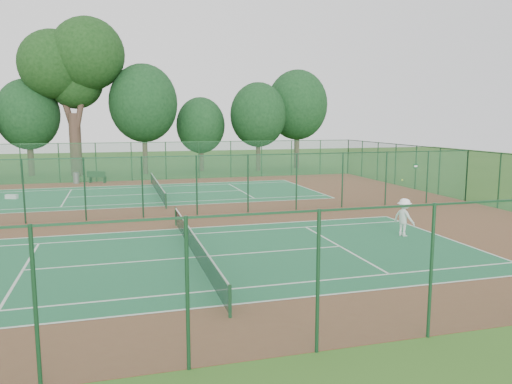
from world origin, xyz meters
TOP-DOWN VIEW (x-y plane):
  - ground at (0.00, 0.00)m, footprint 120.00×120.00m
  - red_pad at (0.00, 0.00)m, footprint 40.00×36.00m
  - court_near at (0.00, -9.00)m, footprint 23.77×10.97m
  - court_far at (0.00, 9.00)m, footprint 23.77×10.97m
  - fence_north at (0.00, 18.00)m, footprint 40.00×0.09m
  - fence_south at (0.00, -18.00)m, footprint 40.00×0.09m
  - fence_east at (20.00, 0.00)m, footprint 0.09×36.00m
  - fence_divider at (0.00, 0.00)m, footprint 40.00×0.09m
  - tennis_net_near at (0.00, -9.00)m, footprint 0.10×12.90m
  - tennis_net_far at (0.00, 9.00)m, footprint 0.10×12.90m
  - player_near at (10.17, -8.01)m, footprint 1.01×1.32m
  - trash_bin at (-6.29, 17.21)m, footprint 0.58×0.58m
  - bench at (-4.56, 17.15)m, footprint 1.72×1.11m
  - kit_bag at (-10.05, 9.40)m, footprint 0.88×0.59m
  - stray_ball_a at (4.88, -0.89)m, footprint 0.07×0.07m
  - stray_ball_b at (9.88, -0.84)m, footprint 0.07×0.07m
  - stray_ball_c at (2.86, -0.66)m, footprint 0.07×0.07m
  - big_tree at (-6.53, 23.68)m, footprint 9.92×7.26m
  - evergreen_row at (0.50, 24.25)m, footprint 39.00×5.00m

SIDE VIEW (x-z plane):
  - ground at x=0.00m, z-range 0.00..0.00m
  - evergreen_row at x=0.50m, z-range -6.00..6.00m
  - red_pad at x=0.00m, z-range 0.00..0.01m
  - court_near at x=0.00m, z-range 0.01..0.02m
  - court_far at x=0.00m, z-range 0.01..0.02m
  - stray_ball_b at x=9.88m, z-range 0.01..0.08m
  - stray_ball_c at x=2.86m, z-range 0.01..0.08m
  - stray_ball_a at x=4.88m, z-range 0.01..0.08m
  - kit_bag at x=-10.05m, z-range 0.01..0.32m
  - trash_bin at x=-6.29m, z-range 0.01..0.96m
  - bench at x=-4.56m, z-range 0.03..1.05m
  - tennis_net_near at x=0.00m, z-range 0.06..1.03m
  - tennis_net_far at x=0.00m, z-range 0.06..1.03m
  - player_near at x=10.17m, z-range 0.02..1.83m
  - fence_east at x=20.00m, z-range 0.01..3.51m
  - fence_north at x=0.00m, z-range 0.01..3.51m
  - fence_south at x=0.00m, z-range 0.01..3.51m
  - fence_divider at x=0.00m, z-range 0.01..3.51m
  - big_tree at x=-6.53m, z-range 3.17..18.42m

